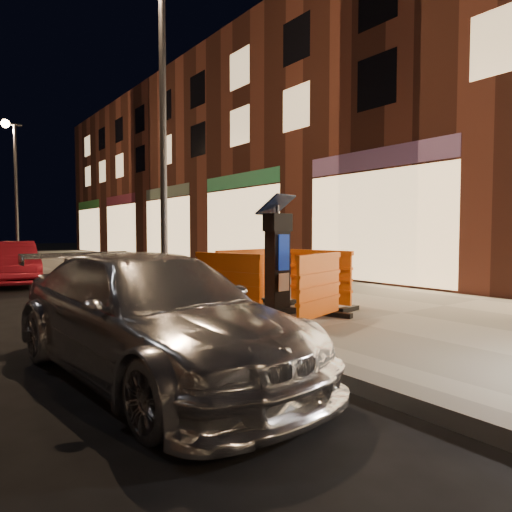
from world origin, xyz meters
TOP-DOWN VIEW (x-y plane):
  - ground_plane at (0.00, 0.00)m, footprint 120.00×120.00m
  - sidewalk at (3.00, 0.00)m, footprint 6.00×60.00m
  - kerb at (0.00, 0.00)m, footprint 0.30×60.00m
  - parking_kiosk at (1.35, 1.17)m, footprint 0.68×0.68m
  - barrier_front at (1.35, 0.22)m, footprint 1.38×0.91m
  - barrier_back at (1.35, 2.12)m, footprint 1.36×0.75m
  - barrier_kerbside at (0.40, 1.17)m, footprint 0.85×1.38m
  - barrier_bldgside at (2.30, 1.17)m, footprint 0.77×1.36m
  - car_silver at (-1.37, -0.17)m, footprint 2.06×4.37m
  - car_red at (-1.25, 9.68)m, footprint 1.57×3.74m
  - street_lamp_mid at (0.25, 3.00)m, footprint 0.12×0.12m
  - street_lamp_far at (0.25, 18.00)m, footprint 0.12×0.12m

SIDE VIEW (x-z plane):
  - ground_plane at x=0.00m, z-range 0.00..0.00m
  - car_silver at x=-1.37m, z-range -0.62..0.62m
  - car_red at x=-1.25m, z-range -0.60..0.60m
  - sidewalk at x=3.00m, z-range 0.00..0.15m
  - kerb at x=0.00m, z-range 0.00..0.15m
  - barrier_front at x=1.35m, z-range 0.15..1.15m
  - barrier_back at x=1.35m, z-range 0.15..1.15m
  - barrier_kerbside at x=0.40m, z-range 0.15..1.15m
  - barrier_bldgside at x=2.30m, z-range 0.15..1.15m
  - parking_kiosk at x=1.35m, z-range 0.15..1.94m
  - street_lamp_mid at x=0.25m, z-range 0.15..6.15m
  - street_lamp_far at x=0.25m, z-range 0.15..6.15m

